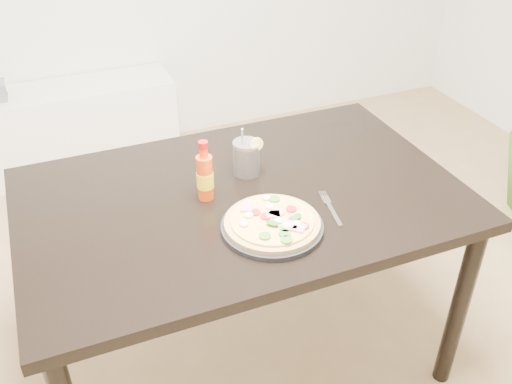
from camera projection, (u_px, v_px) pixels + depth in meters
name	position (u px, v px, depth m)	size (l,w,h in m)	color
dining_table	(242.00, 215.00, 1.87)	(1.40, 0.90, 0.75)	black
plate	(272.00, 227.00, 1.66)	(0.30, 0.30, 0.02)	black
pizza	(273.00, 222.00, 1.65)	(0.28, 0.28, 0.03)	tan
hot_sauce_bottle	(205.00, 176.00, 1.76)	(0.06, 0.06, 0.20)	#E4420D
cola_cup	(246.00, 158.00, 1.90)	(0.10, 0.09, 0.18)	black
fork	(330.00, 207.00, 1.76)	(0.05, 0.19, 0.00)	silver
media_console	(52.00, 132.00, 3.25)	(1.40, 0.34, 0.50)	white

